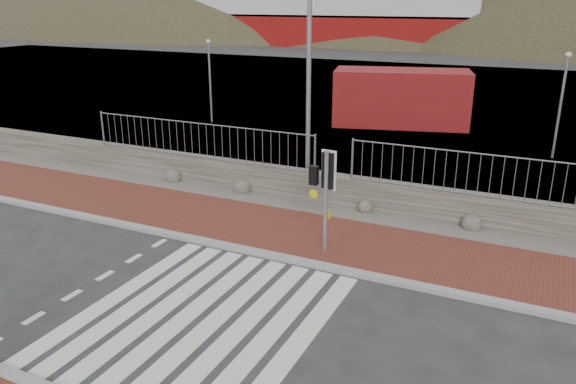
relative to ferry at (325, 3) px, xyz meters
The scene contains 14 objects.
ground 72.44m from the ferry, 70.05° to the right, with size 220.00×220.00×0.00m, color #28282B.
sidewalk_far 68.23m from the ferry, 68.75° to the right, with size 40.00×3.00×0.08m, color brown.
kerb_far 69.63m from the ferry, 69.20° to the right, with size 40.00×0.25×0.12m, color gray.
zebra_crossing 72.43m from the ferry, 70.05° to the right, with size 4.62×5.60×0.01m.
gravel_strip 66.38m from the ferry, 68.13° to the right, with size 40.00×1.50×0.06m, color #59544C.
stone_wall 65.61m from the ferry, 67.86° to the right, with size 40.00×0.60×0.90m, color #433E37.
railing 65.66m from the ferry, 67.91° to the right, with size 18.07×0.07×1.22m.
quay 47.29m from the ferry, 58.36° to the right, with size 120.00×40.00×0.50m, color #4C4C4F.
water 25.72m from the ferry, 11.47° to the right, with size 220.00×50.00×0.05m, color #3F4C54.
ferry is the anchor object (origin of this frame).
hills_backdrop 46.83m from the ferry, 32.50° to the left, with size 254.00×90.00×100.00m.
traffic_signal_far 69.14m from the ferry, 68.15° to the right, with size 0.64×0.25×2.64m.
streetlight 64.28m from the ferry, 68.50° to the right, with size 1.82×0.25×8.59m.
shipping_container 54.06m from the ferry, 64.13° to the right, with size 6.51×2.71×2.71m, color maroon.
Camera 1 is at (5.74, -8.10, 6.02)m, focal length 35.00 mm.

